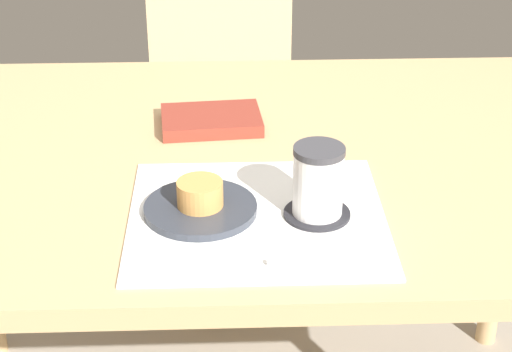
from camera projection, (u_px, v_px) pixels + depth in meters
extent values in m
cylinder|color=tan|center=(504.00, 221.00, 2.02)|extent=(0.05, 0.05, 0.71)
cube|color=tan|center=(246.00, 160.00, 1.49)|extent=(1.35, 0.88, 0.04)
cylinder|color=#D1B27F|center=(300.00, 245.00, 2.21)|extent=(0.04, 0.04, 0.40)
cylinder|color=#D1B27F|center=(163.00, 252.00, 2.18)|extent=(0.04, 0.04, 0.40)
cylinder|color=#D1B27F|center=(283.00, 179.00, 2.52)|extent=(0.04, 0.04, 0.40)
cylinder|color=#D1B27F|center=(163.00, 185.00, 2.49)|extent=(0.04, 0.04, 0.40)
cube|color=#D1B27F|center=(226.00, 141.00, 2.24)|extent=(0.44, 0.44, 0.04)
cube|color=#D1B27F|center=(220.00, 29.00, 2.30)|extent=(0.39, 0.06, 0.45)
cube|color=white|center=(257.00, 217.00, 1.28)|extent=(0.38, 0.35, 0.00)
cylinder|color=#333842|center=(201.00, 209.00, 1.29)|extent=(0.17, 0.17, 0.01)
cylinder|color=tan|center=(200.00, 194.00, 1.27)|extent=(0.07, 0.07, 0.04)
cylinder|color=#232328|center=(317.00, 214.00, 1.28)|extent=(0.10, 0.10, 0.00)
cylinder|color=white|center=(318.00, 184.00, 1.26)|extent=(0.07, 0.07, 0.10)
cylinder|color=#3D3D42|center=(319.00, 151.00, 1.23)|extent=(0.08, 0.08, 0.01)
torus|color=white|center=(345.00, 182.00, 1.26)|extent=(0.06, 0.01, 0.06)
cylinder|color=silver|center=(315.00, 265.00, 1.16)|extent=(0.13, 0.03, 0.01)
cube|color=maroon|center=(211.00, 120.00, 1.56)|extent=(0.19, 0.14, 0.02)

